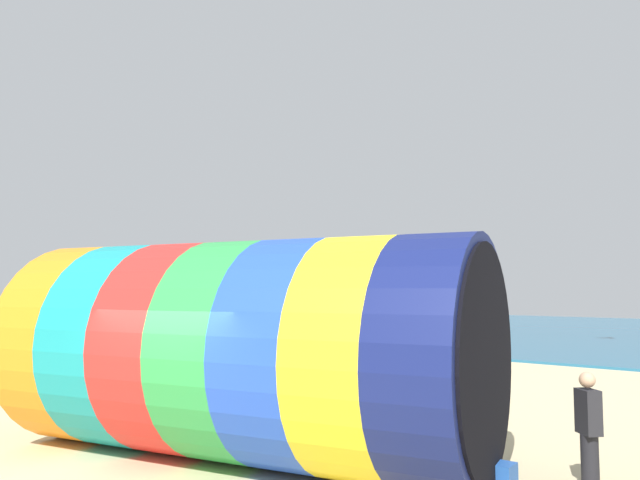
{
  "coord_description": "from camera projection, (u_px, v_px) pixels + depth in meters",
  "views": [
    {
      "loc": [
        7.7,
        -5.88,
        2.81
      ],
      "look_at": [
        -0.07,
        3.34,
        3.76
      ],
      "focal_mm": 35.0,
      "sensor_mm": 36.0,
      "label": 1
    }
  ],
  "objects": [
    {
      "name": "ground_plane",
      "position": [
        178.0,
        480.0,
        9.21
      ],
      "size": [
        120.0,
        120.0,
        0.0
      ],
      "primitive_type": "plane",
      "color": "#CCBA8C"
    },
    {
      "name": "beach_flag",
      "position": [
        122.0,
        318.0,
        16.27
      ],
      "size": [
        0.47,
        0.36,
        2.34
      ],
      "color": "silver",
      "rests_on": "ground"
    },
    {
      "name": "giant_inflatable_tube",
      "position": [
        244.0,
        349.0,
        10.4
      ],
      "size": [
        8.67,
        5.38,
        3.63
      ],
      "color": "orange",
      "rests_on": "ground"
    },
    {
      "name": "kite_handler",
      "position": [
        589.0,
        432.0,
        8.6
      ],
      "size": [
        0.41,
        0.41,
        1.66
      ],
      "color": "black",
      "rests_on": "ground"
    },
    {
      "name": "cooler_box",
      "position": [
        496.0,
        475.0,
        8.84
      ],
      "size": [
        0.54,
        0.39,
        0.36
      ],
      "primitive_type": "cube",
      "rotation": [
        0.0,
        0.0,
        0.05
      ],
      "color": "#2659B2",
      "rests_on": "ground"
    },
    {
      "name": "bystander_mid_beach",
      "position": [
        256.0,
        344.0,
        21.9
      ],
      "size": [
        0.4,
        0.42,
        1.72
      ],
      "color": "#383D56",
      "rests_on": "ground"
    }
  ]
}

